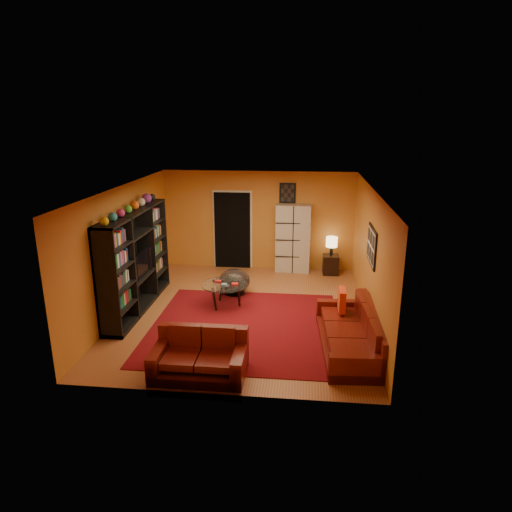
# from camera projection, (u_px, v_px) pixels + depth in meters

# --- Properties ---
(floor) EXTENTS (6.00, 6.00, 0.00)m
(floor) POSITION_uv_depth(u_px,v_px,m) (244.00, 312.00, 9.58)
(floor) COLOR brown
(floor) RESTS_ON ground
(ceiling) EXTENTS (6.00, 6.00, 0.00)m
(ceiling) POSITION_uv_depth(u_px,v_px,m) (243.00, 188.00, 8.83)
(ceiling) COLOR white
(ceiling) RESTS_ON wall_back
(wall_back) EXTENTS (6.00, 0.00, 6.00)m
(wall_back) POSITION_uv_depth(u_px,v_px,m) (259.00, 221.00, 12.06)
(wall_back) COLOR #BC7129
(wall_back) RESTS_ON floor
(wall_front) EXTENTS (6.00, 0.00, 6.00)m
(wall_front) POSITION_uv_depth(u_px,v_px,m) (215.00, 313.00, 6.35)
(wall_front) COLOR #BC7129
(wall_front) RESTS_ON floor
(wall_left) EXTENTS (0.00, 6.00, 6.00)m
(wall_left) POSITION_uv_depth(u_px,v_px,m) (124.00, 249.00, 9.46)
(wall_left) COLOR #BC7129
(wall_left) RESTS_ON floor
(wall_right) EXTENTS (0.00, 6.00, 6.00)m
(wall_right) POSITION_uv_depth(u_px,v_px,m) (370.00, 256.00, 8.95)
(wall_right) COLOR #BC7129
(wall_right) RESTS_ON floor
(rug) EXTENTS (3.60, 3.60, 0.01)m
(rug) POSITION_uv_depth(u_px,v_px,m) (244.00, 326.00, 8.91)
(rug) COLOR #520910
(rug) RESTS_ON floor
(doorway) EXTENTS (0.95, 0.10, 2.04)m
(doorway) POSITION_uv_depth(u_px,v_px,m) (232.00, 231.00, 12.17)
(doorway) COLOR black
(doorway) RESTS_ON floor
(wall_art_right) EXTENTS (0.03, 1.00, 0.70)m
(wall_art_right) POSITION_uv_depth(u_px,v_px,m) (372.00, 246.00, 8.58)
(wall_art_right) COLOR black
(wall_art_right) RESTS_ON wall_right
(wall_art_back) EXTENTS (0.42, 0.03, 0.52)m
(wall_art_back) POSITION_uv_depth(u_px,v_px,m) (288.00, 193.00, 11.74)
(wall_art_back) COLOR black
(wall_art_back) RESTS_ON wall_back
(entertainment_unit) EXTENTS (0.45, 3.00, 2.10)m
(entertainment_unit) POSITION_uv_depth(u_px,v_px,m) (136.00, 261.00, 9.51)
(entertainment_unit) COLOR black
(entertainment_unit) RESTS_ON floor
(tv) EXTENTS (0.93, 0.12, 0.54)m
(tv) POSITION_uv_depth(u_px,v_px,m) (138.00, 263.00, 9.53)
(tv) COLOR black
(tv) RESTS_ON entertainment_unit
(sofa) EXTENTS (1.10, 2.41, 0.85)m
(sofa) POSITION_uv_depth(u_px,v_px,m) (355.00, 334.00, 7.98)
(sofa) COLOR #530F0B
(sofa) RESTS_ON rug
(loveseat) EXTENTS (1.47, 0.88, 0.85)m
(loveseat) POSITION_uv_depth(u_px,v_px,m) (200.00, 356.00, 7.24)
(loveseat) COLOR #530F0B
(loveseat) RESTS_ON rug
(throw_pillow) EXTENTS (0.12, 0.42, 0.42)m
(throw_pillow) POSITION_uv_depth(u_px,v_px,m) (342.00, 300.00, 8.56)
(throw_pillow) COLOR red
(throw_pillow) RESTS_ON sofa
(coffee_table) EXTENTS (1.00, 1.00, 0.50)m
(coffee_table) POSITION_uv_depth(u_px,v_px,m) (225.00, 286.00, 9.74)
(coffee_table) COLOR silver
(coffee_table) RESTS_ON floor
(storage_cabinet) EXTENTS (0.91, 0.44, 1.78)m
(storage_cabinet) POSITION_uv_depth(u_px,v_px,m) (293.00, 238.00, 11.89)
(storage_cabinet) COLOR #BAB5AB
(storage_cabinet) RESTS_ON floor
(bowl_chair) EXTENTS (0.72, 0.72, 0.58)m
(bowl_chair) POSITION_uv_depth(u_px,v_px,m) (234.00, 281.00, 10.48)
(bowl_chair) COLOR black
(bowl_chair) RESTS_ON floor
(side_table) EXTENTS (0.41, 0.41, 0.50)m
(side_table) POSITION_uv_depth(u_px,v_px,m) (331.00, 265.00, 11.85)
(side_table) COLOR black
(side_table) RESTS_ON floor
(table_lamp) EXTENTS (0.29, 0.29, 0.49)m
(table_lamp) POSITION_uv_depth(u_px,v_px,m) (332.00, 242.00, 11.68)
(table_lamp) COLOR black
(table_lamp) RESTS_ON side_table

